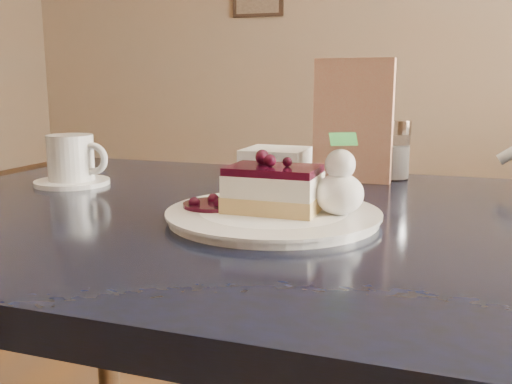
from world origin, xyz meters
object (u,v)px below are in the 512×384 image
(dessert_plate, at_px, (273,216))
(main_table, at_px, (283,266))
(coffee_set, at_px, (72,163))
(cheesecake_slice, at_px, (273,189))

(dessert_plate, bearing_deg, main_table, 89.36)
(main_table, bearing_deg, coffee_set, 168.61)
(cheesecake_slice, xyz_separation_m, coffee_set, (-0.40, 0.13, -0.00))
(main_table, xyz_separation_m, dessert_plate, (-0.00, -0.05, 0.08))
(dessert_plate, distance_m, coffee_set, 0.42)
(dessert_plate, xyz_separation_m, cheesecake_slice, (-0.00, 0.00, 0.03))
(dessert_plate, relative_size, cheesecake_slice, 2.27)
(main_table, xyz_separation_m, coffee_set, (-0.40, 0.09, 0.11))
(main_table, relative_size, coffee_set, 8.69)
(dessert_plate, relative_size, coffee_set, 1.98)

